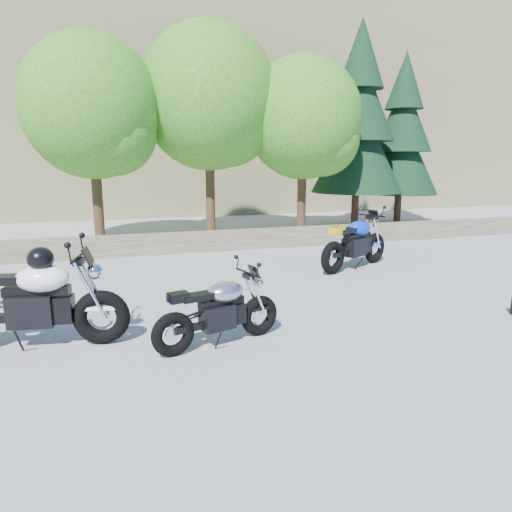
{
  "coord_description": "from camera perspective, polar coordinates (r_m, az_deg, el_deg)",
  "views": [
    {
      "loc": [
        -2.12,
        -6.35,
        2.37
      ],
      "look_at": [
        0.2,
        1.0,
        0.75
      ],
      "focal_mm": 32.0,
      "sensor_mm": 36.0,
      "label": 1
    }
  ],
  "objects": [
    {
      "name": "ground",
      "position": [
        7.1,
        0.89,
        -7.62
      ],
      "size": [
        90.0,
        90.0,
        0.0
      ],
      "primitive_type": "plane",
      "color": "gray",
      "rests_on": "ground"
    },
    {
      "name": "tree_decid_left",
      "position": [
        13.55,
        -19.42,
        16.57
      ],
      "size": [
        3.67,
        3.67,
        5.62
      ],
      "color": "#382314",
      "rests_on": "ground"
    },
    {
      "name": "stone_wall",
      "position": [
        12.23,
        -7.26,
        1.78
      ],
      "size": [
        22.0,
        0.55,
        0.5
      ],
      "primitive_type": "cube",
      "color": "brown",
      "rests_on": "ground"
    },
    {
      "name": "blue_bike",
      "position": [
        10.38,
        12.33,
        1.57
      ],
      "size": [
        2.15,
        1.17,
        1.16
      ],
      "rotation": [
        0.0,
        0.0,
        0.45
      ],
      "color": "black",
      "rests_on": "ground"
    },
    {
      "name": "hillside",
      "position": [
        35.11,
        -9.51,
        20.1
      ],
      "size": [
        80.0,
        30.0,
        15.0
      ],
      "primitive_type": "cube",
      "color": "olive",
      "rests_on": "ground"
    },
    {
      "name": "tree_decid_right",
      "position": [
        14.55,
        6.41,
        16.24
      ],
      "size": [
        3.54,
        3.54,
        5.41
      ],
      "color": "#382314",
      "rests_on": "ground"
    },
    {
      "name": "conifer_near",
      "position": [
        16.81,
        12.72,
        16.05
      ],
      "size": [
        3.17,
        3.17,
        7.06
      ],
      "color": "#382314",
      "rests_on": "ground"
    },
    {
      "name": "silver_bike",
      "position": [
        5.96,
        -4.61,
        -6.98
      ],
      "size": [
        1.8,
        0.72,
        0.92
      ],
      "rotation": [
        0.0,
        0.0,
        0.27
      ],
      "color": "black",
      "rests_on": "ground"
    },
    {
      "name": "white_bike",
      "position": [
        6.46,
        -26.2,
        -4.86
      ],
      "size": [
        2.37,
        0.77,
        1.32
      ],
      "rotation": [
        0.0,
        0.0,
        -0.17
      ],
      "color": "black",
      "rests_on": "ground"
    },
    {
      "name": "conifer_far",
      "position": [
        18.47,
        17.8,
        14.1
      ],
      "size": [
        2.82,
        2.82,
        6.27
      ],
      "color": "#382314",
      "rests_on": "ground"
    },
    {
      "name": "tree_decid_mid",
      "position": [
        14.31,
        -5.46,
        18.51
      ],
      "size": [
        4.08,
        4.08,
        6.24
      ],
      "color": "#382314",
      "rests_on": "ground"
    }
  ]
}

